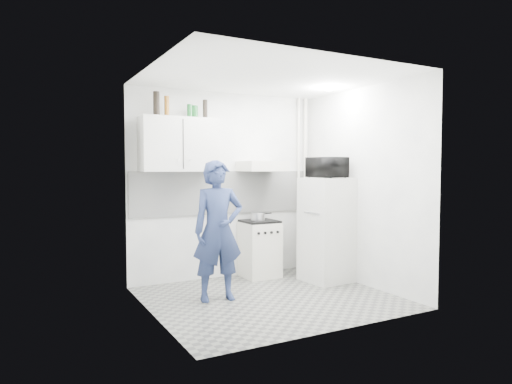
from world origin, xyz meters
name	(u,v)px	position (x,y,z in m)	size (l,w,h in m)	color
floor	(270,298)	(0.00, 0.00, 0.00)	(2.80, 2.80, 0.00)	slate
ceiling	(270,77)	(0.00, 0.00, 2.60)	(2.80, 2.80, 0.00)	white
wall_back	(226,185)	(0.00, 1.25, 1.30)	(2.80, 2.80, 0.00)	white
wall_left	(152,192)	(-1.40, 0.00, 1.30)	(2.60, 2.60, 0.00)	white
wall_right	(362,187)	(1.40, 0.00, 1.30)	(2.60, 2.60, 0.00)	white
person	(218,230)	(-0.57, 0.23, 0.82)	(0.60, 0.39, 1.64)	navy
stove	(260,249)	(0.41, 1.00, 0.39)	(0.49, 0.49, 0.78)	silver
fridge	(327,230)	(1.10, 0.35, 0.71)	(0.58, 0.58, 1.41)	silver
stove_top	(260,221)	(0.41, 1.00, 0.79)	(0.47, 0.47, 0.03)	black
saucepan	(258,216)	(0.40, 1.03, 0.86)	(0.20, 0.20, 0.11)	silver
microwave	(327,168)	(1.10, 0.35, 1.55)	(0.34, 0.51, 0.28)	black
bottle_b	(156,104)	(-1.04, 1.07, 2.35)	(0.08, 0.08, 0.31)	black
bottle_c	(167,106)	(-0.90, 1.07, 2.33)	(0.06, 0.06, 0.26)	brown
canister_a	(190,111)	(-0.60, 1.07, 2.29)	(0.07, 0.07, 0.18)	#144C1E
canister_b	(195,112)	(-0.53, 1.07, 2.28)	(0.09, 0.09, 0.17)	#144C1E
bottle_e	(205,109)	(-0.38, 1.07, 2.33)	(0.06, 0.06, 0.25)	black
upper_cabinet	(179,145)	(-0.75, 1.07, 1.85)	(1.00, 0.35, 0.70)	silver
range_hood	(262,166)	(0.45, 1.00, 1.57)	(0.60, 0.50, 0.14)	silver
backsplash	(226,192)	(0.00, 1.24, 1.20)	(2.74, 0.03, 0.60)	white
pipe_a	(305,184)	(1.30, 1.17, 1.30)	(0.05, 0.05, 2.60)	silver
pipe_b	(299,184)	(1.18, 1.17, 1.30)	(0.04, 0.04, 2.60)	silver
ceiling_spot_fixture	(329,89)	(1.00, 0.20, 2.57)	(0.10, 0.10, 0.02)	white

